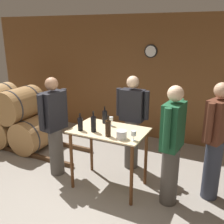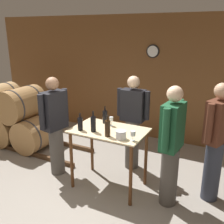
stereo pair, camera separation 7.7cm
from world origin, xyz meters
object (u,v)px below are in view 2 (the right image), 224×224
object	(u,v)px
wine_bottle_center	(93,124)
person_host	(55,125)
wine_glass_near_center	(133,134)
wine_bottle_right	(108,128)
wine_glass_near_left	(111,119)
person_visitor_bearded	(133,121)
wine_bottle_far_left	(80,124)
wine_bottle_left	(105,117)
person_visitor_near_door	(216,141)
person_visitor_with_scarf	(171,145)
ice_bucket	(121,135)

from	to	relation	value
wine_bottle_center	person_host	world-z (taller)	person_host
wine_glass_near_center	person_host	bearing A→B (deg)	173.98
wine_bottle_right	wine_glass_near_left	size ratio (longest dim) A/B	2.15
wine_bottle_center	person_visitor_bearded	distance (m)	0.94
wine_glass_near_center	person_host	xyz separation A→B (m)	(-1.45, 0.15, -0.17)
wine_bottle_far_left	wine_glass_near_center	world-z (taller)	wine_bottle_far_left
wine_bottle_left	person_visitor_near_door	bearing A→B (deg)	5.63
wine_glass_near_center	person_host	size ratio (longest dim) A/B	0.08
wine_bottle_right	wine_glass_near_center	distance (m)	0.38
wine_glass_near_left	person_visitor_near_door	xyz separation A→B (m)	(1.51, 0.22, -0.14)
wine_bottle_center	person_visitor_with_scarf	bearing A→B (deg)	8.40
wine_glass_near_center	person_visitor_bearded	size ratio (longest dim) A/B	0.08
wine_bottle_right	ice_bucket	bearing A→B (deg)	1.00
wine_bottle_left	person_visitor_with_scarf	world-z (taller)	person_visitor_with_scarf
person_visitor_with_scarf	person_visitor_bearded	xyz separation A→B (m)	(-0.87, 0.72, -0.03)
wine_glass_near_left	ice_bucket	bearing A→B (deg)	-47.91
wine_bottle_center	person_visitor_with_scarf	distance (m)	1.14
ice_bucket	wine_bottle_left	bearing A→B (deg)	137.66
wine_bottle_center	person_visitor_near_door	size ratio (longest dim) A/B	0.18
wine_bottle_center	person_host	xyz separation A→B (m)	(-0.81, 0.12, -0.19)
wine_bottle_center	person_visitor_bearded	size ratio (longest dim) A/B	0.19
wine_glass_near_left	person_visitor_bearded	size ratio (longest dim) A/B	0.09
wine_bottle_left	wine_glass_near_center	distance (m)	0.79
wine_bottle_far_left	person_visitor_near_door	bearing A→B (deg)	18.00
wine_bottle_far_left	wine_glass_near_center	distance (m)	0.85
wine_glass_near_center	ice_bucket	world-z (taller)	wine_glass_near_center
wine_glass_near_center	person_visitor_with_scarf	size ratio (longest dim) A/B	0.08
person_visitor_near_door	wine_bottle_far_left	bearing A→B (deg)	-162.00
wine_glass_near_left	ice_bucket	xyz separation A→B (m)	(0.35, -0.39, -0.05)
wine_bottle_right	person_host	distance (m)	1.11
wine_bottle_left	person_host	world-z (taller)	person_host
wine_bottle_left	wine_bottle_right	distance (m)	0.54
person_visitor_bearded	ice_bucket	bearing A→B (deg)	-76.57
person_visitor_near_door	wine_glass_near_left	bearing A→B (deg)	-171.56
person_host	wine_bottle_right	bearing A→B (deg)	-9.24
wine_bottle_left	wine_bottle_center	bearing A→B (deg)	-86.59
wine_bottle_far_left	wine_glass_near_center	xyz separation A→B (m)	(0.85, -0.00, -0.00)
wine_glass_near_left	person_visitor_bearded	bearing A→B (deg)	76.83
wine_bottle_center	person_visitor_with_scarf	world-z (taller)	person_visitor_with_scarf
wine_bottle_right	wine_glass_near_center	size ratio (longest dim) A/B	2.24
person_host	wine_bottle_left	bearing A→B (deg)	19.68
wine_glass_near_left	wine_bottle_right	bearing A→B (deg)	-69.46
wine_bottle_far_left	person_visitor_with_scarf	xyz separation A→B (m)	(1.32, 0.20, -0.15)
person_visitor_bearded	wine_glass_near_left	bearing A→B (deg)	-103.17
person_visitor_near_door	wine_bottle_left	bearing A→B (deg)	-174.37
wine_bottle_center	person_host	size ratio (longest dim) A/B	0.19
wine_bottle_far_left	wine_glass_near_left	size ratio (longest dim) A/B	1.82
wine_bottle_left	person_visitor_near_door	xyz separation A→B (m)	(1.65, 0.16, -0.15)
wine_glass_near_left	person_visitor_bearded	world-z (taller)	person_visitor_bearded
person_host	ice_bucket	bearing A→B (deg)	-7.62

